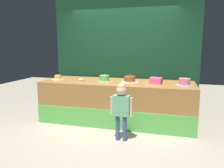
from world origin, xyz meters
The scene contains 10 objects.
ground_plane centered at (0.00, 0.00, 0.00)m, with size 12.00×12.00×0.00m, color #ADA38E.
stage_platform centered at (0.00, 0.54, 0.44)m, with size 3.23×1.10×0.88m.
curtain_backdrop centered at (0.00, 1.18, 1.38)m, with size 3.46×0.08×2.77m, color #113823.
child_figure centered at (0.31, -0.44, 0.66)m, with size 0.39×0.18×1.02m.
pink_box centered at (0.82, 0.48, 0.94)m, with size 0.23×0.17×0.13m, color #F45699.
donut centered at (-0.82, 0.50, 0.90)m, with size 0.13×0.13×0.04m, color beige.
cake_far_left centered at (-1.37, 0.45, 0.92)m, with size 0.29×0.29×0.10m.
cake_center_left centered at (-0.27, 0.49, 0.94)m, with size 0.26×0.26×0.18m.
cake_center_right centered at (0.27, 0.54, 0.94)m, with size 0.36×0.36×0.17m.
cake_far_right centered at (1.37, 0.43, 0.94)m, with size 0.34×0.34×0.14m.
Camera 1 is at (1.09, -3.93, 1.63)m, focal length 34.70 mm.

